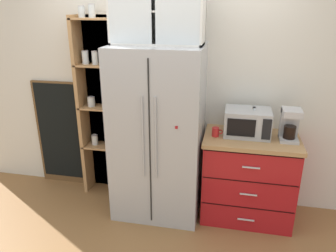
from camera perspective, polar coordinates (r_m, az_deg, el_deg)
name	(u,v)px	position (r m, az deg, el deg)	size (l,w,h in m)	color
ground_plane	(159,207)	(3.69, -1.61, -14.17)	(10.67, 10.67, 0.00)	olive
wall_back_cream	(166,86)	(3.51, -0.32, 7.01)	(4.97, 0.10, 2.55)	silver
refrigerator	(158,133)	(3.28, -1.71, -1.31)	(0.88, 0.70, 1.76)	#ADAFB5
pantry_shelf_column	(102,105)	(3.69, -11.59, 3.74)	(0.51, 0.27, 2.12)	brown
counter_cabinet	(248,177)	(3.44, 13.92, -8.77)	(0.92, 0.60, 0.90)	#A8161C
microwave	(247,122)	(3.24, 13.83, 0.62)	(0.44, 0.33, 0.26)	#ADAFB5
coffee_maker	(290,124)	(3.24, 20.73, 0.30)	(0.17, 0.20, 0.31)	#B7B7BC
mug_red	(216,132)	(3.18, 8.43, -1.04)	(0.11, 0.07, 0.09)	red
mug_cream	(253,134)	(3.21, 14.71, -1.37)	(0.12, 0.08, 0.08)	silver
bottle_clear	(253,123)	(3.24, 14.77, 0.54)	(0.06, 0.06, 0.30)	silver
bottle_amber	(253,122)	(3.29, 14.73, 0.68)	(0.07, 0.07, 0.28)	brown
upper_cabinet	(158,11)	(3.08, -1.75, 19.61)	(0.84, 0.32, 0.58)	silver
chalkboard_menu	(61,134)	(4.10, -18.40, -1.28)	(0.60, 0.04, 1.29)	brown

